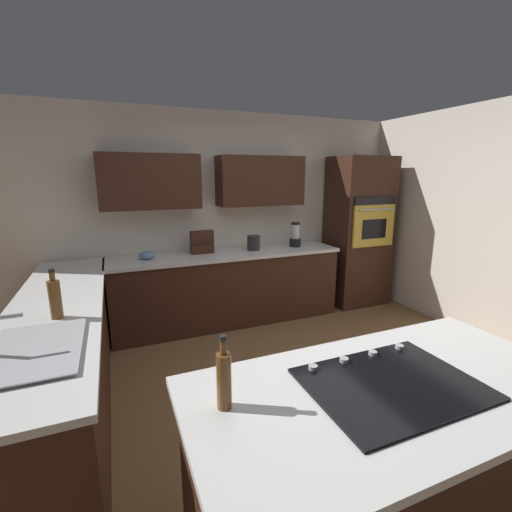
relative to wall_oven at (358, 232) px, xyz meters
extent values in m
plane|color=brown|center=(1.85, 1.72, -1.04)|extent=(14.00, 14.00, 0.00)
cube|color=silver|center=(1.85, -0.38, 0.26)|extent=(6.00, 0.10, 2.60)
cube|color=#381E14|center=(1.45, -0.16, 0.71)|extent=(1.10, 0.34, 0.61)
cube|color=#381E14|center=(2.80, -0.16, 0.71)|extent=(1.10, 0.34, 0.61)
cube|color=silver|center=(-0.60, 1.42, 0.26)|extent=(0.10, 4.00, 2.60)
cube|color=#381E14|center=(1.95, 0.00, -0.61)|extent=(2.80, 0.60, 0.86)
cube|color=silver|center=(1.95, 0.00, -0.16)|extent=(2.84, 0.64, 0.04)
cube|color=#381E14|center=(3.67, 1.17, -0.61)|extent=(0.60, 2.90, 0.86)
cube|color=silver|center=(3.67, 1.17, -0.16)|extent=(0.64, 2.94, 0.04)
cube|color=#381E14|center=(2.13, 2.93, -0.61)|extent=(1.79, 0.83, 0.86)
cube|color=silver|center=(2.13, 2.93, -0.16)|extent=(1.87, 0.91, 0.04)
cube|color=#381E14|center=(0.00, 0.00, 0.00)|extent=(0.80, 0.60, 2.08)
cube|color=gold|center=(0.00, 0.31, 0.13)|extent=(0.66, 0.03, 0.56)
cube|color=black|center=(0.00, 0.32, 0.09)|extent=(0.40, 0.01, 0.26)
cube|color=black|center=(0.00, 0.31, 0.46)|extent=(0.66, 0.02, 0.11)
cylinder|color=silver|center=(0.00, 0.35, 0.35)|extent=(0.56, 0.02, 0.02)
cube|color=#515456|center=(3.67, 1.79, -0.13)|extent=(0.40, 0.30, 0.02)
cube|color=#515456|center=(3.67, 2.13, -0.13)|extent=(0.40, 0.30, 0.02)
cube|color=#B7BABF|center=(3.67, 1.96, -0.12)|extent=(0.46, 0.70, 0.01)
cylinder|color=#B7BABF|center=(3.79, 1.96, 0.08)|extent=(0.18, 0.02, 0.02)
cube|color=black|center=(2.13, 2.93, -0.13)|extent=(0.76, 0.56, 0.01)
cylinder|color=#B2B2B7|center=(1.86, 2.70, -0.12)|extent=(0.04, 0.04, 0.02)
cylinder|color=#B2B2B7|center=(2.04, 2.70, -0.12)|extent=(0.04, 0.04, 0.02)
cylinder|color=#B2B2B7|center=(2.22, 2.70, -0.12)|extent=(0.04, 0.04, 0.02)
cylinder|color=#B2B2B7|center=(2.40, 2.70, -0.12)|extent=(0.04, 0.04, 0.02)
cylinder|color=black|center=(1.00, -0.03, -0.09)|extent=(0.15, 0.15, 0.11)
cylinder|color=silver|center=(1.00, -0.03, 0.06)|extent=(0.11, 0.11, 0.19)
cylinder|color=black|center=(1.00, -0.03, 0.17)|extent=(0.12, 0.12, 0.03)
ellipsoid|color=#668CB2|center=(2.90, -0.03, -0.09)|extent=(0.17, 0.17, 0.09)
cube|color=#381E14|center=(2.25, -0.08, 0.00)|extent=(0.27, 0.10, 0.28)
cube|color=#381E14|center=(2.25, -0.03, 0.00)|extent=(0.26, 0.02, 0.02)
cylinder|color=#262628|center=(1.60, -0.03, -0.05)|extent=(0.16, 0.16, 0.19)
cylinder|color=brown|center=(3.62, 1.48, -0.01)|extent=(0.08, 0.08, 0.26)
cylinder|color=brown|center=(3.62, 1.48, 0.14)|extent=(0.03, 0.03, 0.06)
cylinder|color=black|center=(3.62, 1.48, 0.18)|extent=(0.04, 0.04, 0.02)
cylinder|color=brown|center=(2.87, 2.79, -0.02)|extent=(0.06, 0.06, 0.24)
cylinder|color=brown|center=(2.87, 2.79, 0.13)|extent=(0.03, 0.03, 0.06)
cylinder|color=black|center=(2.87, 2.79, 0.17)|extent=(0.03, 0.03, 0.02)
camera|label=1|loc=(3.23, 3.99, 0.78)|focal=24.44mm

